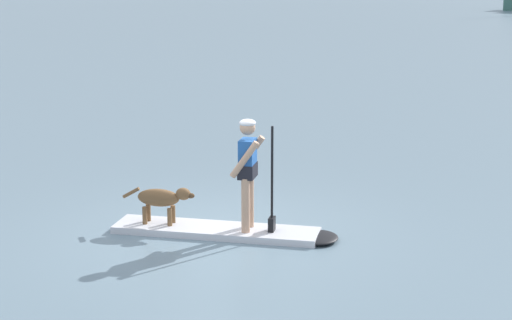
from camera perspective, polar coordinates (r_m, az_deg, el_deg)
The scene contains 4 objects.
ground_plane at distance 11.73m, azimuth -2.83°, elevation -5.20°, with size 400.00×400.00×0.00m, color slate.
paddleboard at distance 11.66m, azimuth -1.76°, elevation -5.04°, with size 3.24×1.86×0.10m.
person_paddler at distance 11.34m, azimuth -0.52°, elevation -0.47°, with size 0.68×0.60×1.60m.
dog at distance 11.82m, azimuth -6.64°, elevation -2.73°, with size 1.03×0.50×0.56m.
Camera 1 is at (6.88, -8.75, 3.69)m, focal length 56.89 mm.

